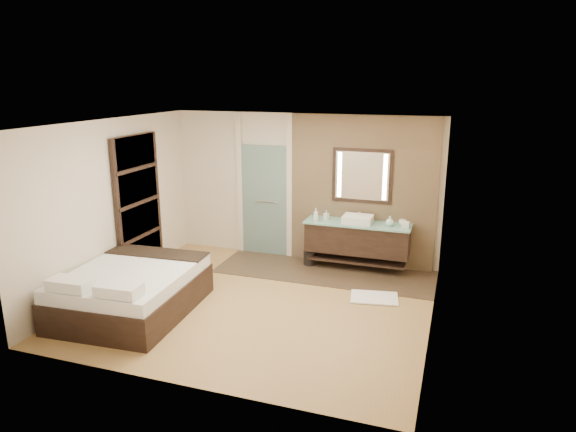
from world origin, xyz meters
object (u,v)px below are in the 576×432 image
(bed, at_px, (132,291))
(mirror_unit, at_px, (362,176))
(vanity, at_px, (357,238))
(waste_bin, at_px, (309,258))

(bed, bearing_deg, mirror_unit, 44.03)
(vanity, bearing_deg, mirror_unit, 90.00)
(bed, xyz_separation_m, waste_bin, (1.90, 2.68, -0.19))
(vanity, xyz_separation_m, bed, (-2.75, -2.75, -0.25))
(bed, bearing_deg, waste_bin, 51.36)
(bed, relative_size, waste_bin, 7.85)
(mirror_unit, bearing_deg, waste_bin, -160.20)
(mirror_unit, bearing_deg, vanity, -90.00)
(vanity, relative_size, bed, 0.86)
(mirror_unit, relative_size, bed, 0.49)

